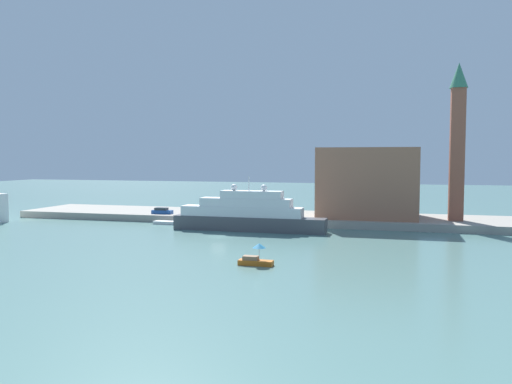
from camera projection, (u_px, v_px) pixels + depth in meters
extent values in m
plane|color=slate|center=(218.00, 237.00, 90.81)|extent=(400.00, 400.00, 0.00)
cube|color=gray|center=(257.00, 217.00, 115.34)|extent=(110.00, 19.13, 1.50)
cube|color=#4C4C51|center=(249.00, 224.00, 98.42)|extent=(29.50, 3.87, 2.74)
cube|color=white|center=(241.00, 211.00, 98.67)|extent=(23.60, 3.56, 1.88)
cube|color=white|center=(246.00, 202.00, 98.31)|extent=(17.70, 3.25, 1.62)
cube|color=white|center=(252.00, 195.00, 97.90)|extent=(11.80, 2.94, 1.44)
cylinder|color=silver|center=(249.00, 184.00, 97.92)|extent=(0.16, 0.16, 2.69)
sphere|color=white|center=(264.00, 188.00, 97.18)|extent=(1.22, 1.22, 1.22)
sphere|color=white|center=(234.00, 187.00, 98.76)|extent=(1.22, 1.22, 1.22)
cube|color=#C66019|center=(256.00, 263.00, 66.89)|extent=(4.52, 1.44, 0.67)
cube|color=#8C6647|center=(251.00, 258.00, 67.03)|extent=(1.99, 1.15, 0.52)
cylinder|color=#B2B2B2|center=(259.00, 254.00, 66.69)|extent=(0.06, 0.06, 1.62)
cone|color=teal|center=(259.00, 246.00, 66.62)|extent=(1.74, 1.74, 0.61)
cube|color=silver|center=(168.00, 223.00, 108.41)|extent=(5.96, 1.99, 0.65)
cube|color=#9E664C|center=(368.00, 182.00, 108.48)|extent=(20.20, 15.29, 14.50)
cube|color=#93513D|center=(457.00, 155.00, 101.54)|extent=(2.69, 2.69, 25.99)
cone|color=#387A5B|center=(459.00, 75.00, 100.52)|extent=(3.50, 3.50, 4.92)
cube|color=#1E4C99|center=(162.00, 212.00, 114.84)|extent=(4.56, 1.79, 0.79)
cube|color=#262D33|center=(161.00, 209.00, 114.86)|extent=(2.73, 1.61, 0.55)
cylinder|color=maroon|center=(185.00, 211.00, 112.85)|extent=(0.36, 0.36, 1.49)
sphere|color=tan|center=(185.00, 207.00, 112.79)|extent=(0.24, 0.24, 0.24)
cylinder|color=black|center=(251.00, 216.00, 107.02)|extent=(0.37, 0.37, 0.78)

